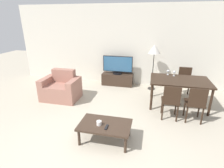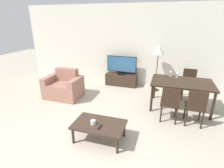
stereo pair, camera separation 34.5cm
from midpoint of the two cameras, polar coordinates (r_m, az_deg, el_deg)
name	(u,v)px [view 1 (the left image)]	position (r m, az deg, el deg)	size (l,w,h in m)	color
ground_plane	(84,157)	(3.32, -12.36, -22.28)	(18.00, 18.00, 0.00)	#B2A893
wall_back	(123,46)	(6.17, 2.01, 12.35)	(7.78, 0.06, 2.70)	silver
armchair	(61,89)	(5.36, -18.05, -1.51)	(1.04, 0.73, 0.84)	#9E6B5B
tv_stand	(117,79)	(6.21, 0.21, 1.54)	(1.08, 0.40, 0.41)	#38281E
tv	(118,65)	(6.05, 0.21, 6.20)	(1.03, 0.32, 0.63)	black
coffee_table	(105,126)	(3.41, -5.26, -13.52)	(0.98, 0.60, 0.36)	#38281E
dining_table	(180,82)	(4.84, 19.34, 0.46)	(1.50, 0.96, 0.74)	black
dining_chair_near	(171,100)	(4.16, 16.43, -5.13)	(0.40, 0.40, 0.86)	black
dining_chair_far	(185,80)	(5.67, 21.06, 1.23)	(0.40, 0.40, 0.86)	black
dining_chair_near_right	(196,102)	(4.23, 23.54, -5.60)	(0.40, 0.40, 0.86)	black
floor_lamp	(154,51)	(5.68, 11.99, 10.60)	(0.38, 0.38, 1.49)	black
remote_primary	(106,127)	(3.29, -4.90, -13.91)	(0.04, 0.15, 0.02)	black
cup_white_near	(99,123)	(3.36, -7.26, -12.58)	(0.09, 0.09, 0.08)	white
wine_glass_left	(174,72)	(5.07, 17.86, 3.64)	(0.07, 0.07, 0.15)	silver
wine_glass_center	(168,71)	(5.12, 16.04, 3.99)	(0.07, 0.07, 0.15)	silver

